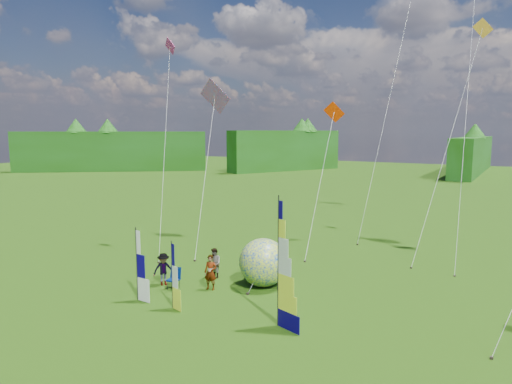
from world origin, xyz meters
The scene contains 17 objects.
ground centered at (0.00, 0.00, 0.00)m, with size 220.00×220.00×0.00m, color #27500E.
treeline_ring centered at (0.00, 0.00, 4.00)m, with size 210.00×210.00×8.00m, color #1F5E1C, non-canonical shape.
feather_banner_main centered at (1.19, 2.20, 2.75)m, with size 1.48×0.10×5.50m, color #08005B, non-canonical shape.
side_banner_left centered at (-4.04, 1.34, 1.58)m, with size 0.89×0.10×3.17m, color #F5FC2E, non-canonical shape.
side_banner_far centered at (-6.25, 1.26, 1.78)m, with size 1.05×0.10×3.57m, color white, non-canonical shape.
bol_inflatable centered at (-1.93, 6.30, 1.32)m, with size 2.63×2.63×2.63m, color #052D91.
spectator_a centered at (-4.04, 4.36, 0.94)m, with size 0.69×0.45×1.88m, color #66594C.
spectator_b centered at (-5.03, 6.06, 0.87)m, with size 0.84×0.41×1.73m, color #66594C.
spectator_c centered at (-6.69, 3.62, 0.89)m, with size 1.15×0.43×1.78m, color #66594C.
spectator_d centered at (-2.96, 7.06, 0.84)m, with size 0.99×0.40×1.69m, color #66594C.
camp_chair centered at (-5.83, 3.44, 0.57)m, with size 0.65×0.65×1.13m, color #00113E, non-canonical shape.
kite_whale centered at (6.23, 19.32, 10.84)m, with size 4.23×14.90×21.68m, color black, non-canonical shape.
kite_rainbow_delta centered at (-10.07, 11.99, 6.78)m, with size 8.63×12.50×13.56m, color red, non-canonical shape.
small_kite_red centered at (-2.51, 15.38, 5.60)m, with size 3.87×10.19×11.20m, color #EC3400, non-canonical shape.
small_kite_orange centered at (5.43, 18.28, 8.41)m, with size 4.58×11.33×16.82m, color #FFA12E, non-canonical shape.
small_kite_pink centered at (-11.42, 9.17, 7.82)m, with size 5.35×7.36×15.63m, color #DD3199, non-canonical shape.
small_kite_green centered at (-0.02, 22.82, 10.72)m, with size 2.89×12.18×21.45m, color green, non-canonical shape.
Camera 1 is at (10.11, -14.45, 8.37)m, focal length 32.00 mm.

